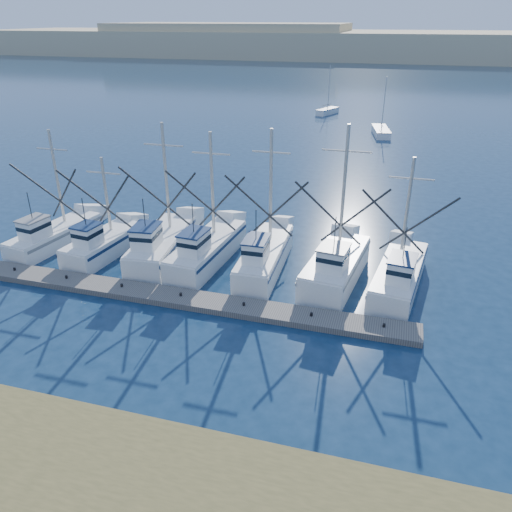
{
  "coord_description": "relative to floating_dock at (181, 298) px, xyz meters",
  "views": [
    {
      "loc": [
        4.83,
        -17.98,
        15.64
      ],
      "look_at": [
        -2.5,
        8.0,
        2.63
      ],
      "focal_mm": 35.0,
      "sensor_mm": 36.0,
      "label": 1
    }
  ],
  "objects": [
    {
      "name": "ground",
      "position": [
        6.65,
        -5.92,
        -0.19
      ],
      "size": [
        500.0,
        500.0,
        0.0
      ],
      "primitive_type": "plane",
      "color": "#0D243D",
      "rests_on": "ground"
    },
    {
      "name": "floating_dock",
      "position": [
        0.0,
        0.0,
        0.0
      ],
      "size": [
        28.15,
        2.11,
        0.38
      ],
      "primitive_type": "cube",
      "rotation": [
        0.0,
        0.0,
        -0.01
      ],
      "color": "#69645E",
      "rests_on": "ground"
    },
    {
      "name": "dune_ridge",
      "position": [
        6.65,
        204.08,
        4.81
      ],
      "size": [
        360.0,
        60.0,
        10.0
      ],
      "primitive_type": "cube",
      "color": "tan",
      "rests_on": "ground"
    },
    {
      "name": "trawler_fleet",
      "position": [
        0.92,
        5.04,
        0.81
      ],
      "size": [
        28.59,
        8.75,
        9.88
      ],
      "color": "white",
      "rests_on": "ground"
    },
    {
      "name": "sailboat_near",
      "position": [
        9.13,
        51.34,
        0.3
      ],
      "size": [
        3.12,
        7.06,
        8.1
      ],
      "rotation": [
        0.0,
        0.0,
        0.17
      ],
      "color": "white",
      "rests_on": "ground"
    },
    {
      "name": "sailboat_far",
      "position": [
        -0.89,
        66.28,
        0.32
      ],
      "size": [
        3.49,
        5.59,
        8.1
      ],
      "rotation": [
        0.0,
        0.0,
        -0.39
      ],
      "color": "white",
      "rests_on": "ground"
    }
  ]
}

